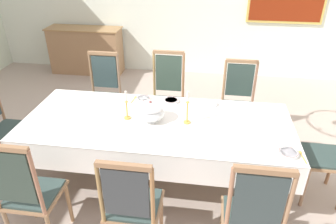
% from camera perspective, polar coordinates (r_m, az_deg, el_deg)
% --- Properties ---
extents(ground, '(7.69, 6.12, 0.04)m').
position_cam_1_polar(ground, '(3.82, -1.24, -10.08)').
color(ground, '#B09F93').
extents(dining_table, '(2.72, 1.12, 0.77)m').
position_cam_1_polar(dining_table, '(3.21, -2.05, -2.71)').
color(dining_table, '#987654').
rests_on(dining_table, ground).
extents(tablecloth, '(2.74, 1.14, 0.30)m').
position_cam_1_polar(tablecloth, '(3.21, -2.05, -2.59)').
color(tablecloth, white).
rests_on(tablecloth, dining_table).
extents(chair_south_a, '(0.44, 0.42, 1.14)m').
position_cam_1_polar(chair_south_a, '(2.87, -24.40, -13.23)').
color(chair_south_a, '#97774D').
rests_on(chair_south_a, ground).
extents(chair_north_a, '(0.44, 0.42, 1.11)m').
position_cam_1_polar(chair_north_a, '(4.31, -11.79, 3.57)').
color(chair_north_a, '#967250').
rests_on(chair_north_a, ground).
extents(chair_south_b, '(0.44, 0.42, 1.08)m').
position_cam_1_polar(chair_south_b, '(2.57, -6.64, -16.57)').
color(chair_south_b, '#9D7A48').
rests_on(chair_south_b, ground).
extents(chair_north_b, '(0.44, 0.42, 1.16)m').
position_cam_1_polar(chair_north_b, '(4.10, -0.13, 3.13)').
color(chair_north_b, '#9F7046').
rests_on(chair_north_b, ground).
extents(chair_south_c, '(0.44, 0.42, 1.15)m').
position_cam_1_polar(chair_south_c, '(2.53, 15.22, -18.01)').
color(chair_south_c, '#95754C').
rests_on(chair_south_c, ground).
extents(chair_north_c, '(0.44, 0.42, 1.09)m').
position_cam_1_polar(chair_north_c, '(4.09, 12.81, 1.91)').
color(chair_north_c, '#9D694D').
rests_on(chair_north_c, ground).
extents(chair_head_west, '(0.42, 0.44, 1.19)m').
position_cam_1_polar(chair_head_west, '(3.95, -28.25, -1.66)').
color(chair_head_west, '#986E57').
rests_on(chair_head_west, ground).
extents(chair_head_east, '(0.42, 0.44, 1.07)m').
position_cam_1_polar(chair_head_east, '(3.49, 28.11, -6.53)').
color(chair_head_east, '#997357').
rests_on(chair_head_east, ground).
extents(soup_tureen, '(0.28, 0.28, 0.23)m').
position_cam_1_polar(soup_tureen, '(3.13, -3.21, 0.20)').
color(soup_tureen, white).
rests_on(soup_tureen, tablecloth).
extents(candlestick_west, '(0.07, 0.07, 0.31)m').
position_cam_1_polar(candlestick_west, '(3.18, -7.61, 0.73)').
color(candlestick_west, gold).
rests_on(candlestick_west, tablecloth).
extents(candlestick_east, '(0.07, 0.07, 0.35)m').
position_cam_1_polar(candlestick_east, '(3.07, 3.58, 0.27)').
color(candlestick_east, gold).
rests_on(candlestick_east, tablecloth).
extents(bowl_near_left, '(0.16, 0.16, 0.03)m').
position_cam_1_polar(bowl_near_left, '(3.58, -4.56, 2.48)').
color(bowl_near_left, white).
rests_on(bowl_near_left, tablecloth).
extents(bowl_near_right, '(0.17, 0.17, 0.03)m').
position_cam_1_polar(bowl_near_right, '(2.87, 21.30, -7.08)').
color(bowl_near_right, white).
rests_on(bowl_near_right, tablecloth).
extents(bowl_far_left, '(0.17, 0.17, 0.03)m').
position_cam_1_polar(bowl_far_left, '(3.52, 0.58, 2.10)').
color(bowl_far_left, white).
rests_on(bowl_far_left, tablecloth).
extents(bowl_far_right, '(0.14, 0.14, 0.03)m').
position_cam_1_polar(bowl_far_right, '(3.50, 7.94, 1.58)').
color(bowl_far_right, white).
rests_on(bowl_far_right, tablecloth).
extents(spoon_primary, '(0.04, 0.18, 0.01)m').
position_cam_1_polar(spoon_primary, '(3.63, -6.11, 2.59)').
color(spoon_primary, gold).
rests_on(spoon_primary, tablecloth).
extents(spoon_secondary, '(0.04, 0.18, 0.01)m').
position_cam_1_polar(spoon_secondary, '(2.93, 23.29, -7.09)').
color(spoon_secondary, gold).
rests_on(spoon_secondary, tablecloth).
extents(sideboard, '(1.44, 0.48, 0.90)m').
position_cam_1_polar(sideboard, '(6.50, -14.80, 10.91)').
color(sideboard, '#98704D').
rests_on(sideboard, ground).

